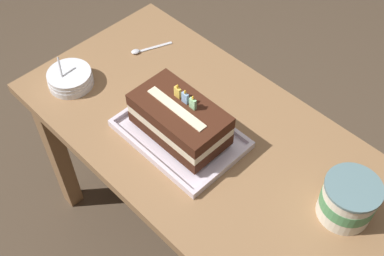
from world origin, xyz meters
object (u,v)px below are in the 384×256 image
Objects in this scene: foil_tray at (180,135)px; birthday_cake at (180,119)px; ice_cream_tub at (348,200)px; serving_spoon_by_bowls at (141,50)px; bowl_stack at (70,78)px.

birthday_cake is at bearing 90.00° from foil_tray.
foil_tray is at bearing -165.37° from ice_cream_tub.
foil_tray is 2.50× the size of serving_spoon_by_bowls.
ice_cream_tub is (0.89, 0.23, 0.04)m from bowl_stack.
bowl_stack is 0.92m from ice_cream_tub.
ice_cream_tub is (0.48, 0.13, -0.02)m from birthday_cake.
bowl_stack is at bearing -165.75° from ice_cream_tub.
serving_spoon_by_bowls is (-0.37, 0.17, -0.00)m from foil_tray.
ice_cream_tub is at bearing 14.63° from birthday_cake.
foil_tray is 0.07m from birthday_cake.
bowl_stack is 1.02× the size of ice_cream_tub.
bowl_stack reaches higher than foil_tray.
foil_tray is 2.53× the size of ice_cream_tub.
birthday_cake is at bearing -24.29° from serving_spoon_by_bowls.
foil_tray is 1.31× the size of birthday_cake.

